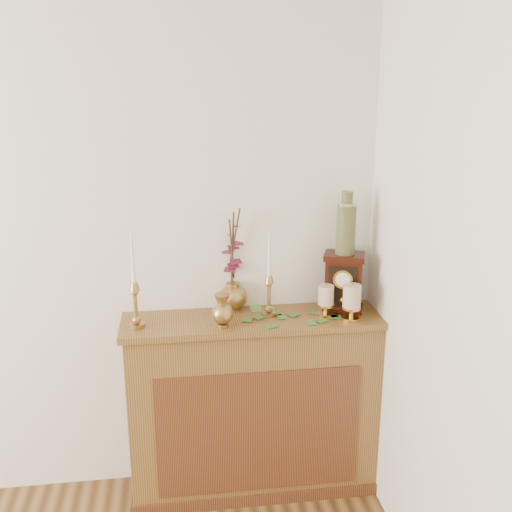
{
  "coord_description": "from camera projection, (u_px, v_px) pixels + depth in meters",
  "views": [
    {
      "loc": [
        1.05,
        -0.5,
        2.01
      ],
      "look_at": [
        1.4,
        2.05,
        1.25
      ],
      "focal_mm": 42.0,
      "sensor_mm": 36.0,
      "label": 1
    }
  ],
  "objects": [
    {
      "name": "ivy_garland",
      "position": [
        288.0,
        315.0,
        2.8
      ],
      "size": [
        0.51,
        0.22,
        0.09
      ],
      "rotation": [
        0.0,
        0.0,
        -0.32
      ],
      "color": "#3C6928",
      "rests_on": "console_shelf"
    },
    {
      "name": "mantel_clock",
      "position": [
        343.0,
        283.0,
        2.87
      ],
      "size": [
        0.22,
        0.19,
        0.28
      ],
      "rotation": [
        0.0,
        0.0,
        -0.35
      ],
      "color": "black",
      "rests_on": "console_shelf"
    },
    {
      "name": "pillar_candle_right",
      "position": [
        352.0,
        301.0,
        2.76
      ],
      "size": [
        0.09,
        0.09,
        0.18
      ],
      "rotation": [
        0.0,
        0.0,
        0.35
      ],
      "color": "gold",
      "rests_on": "console_shelf"
    },
    {
      "name": "bud_vase",
      "position": [
        222.0,
        311.0,
        2.68
      ],
      "size": [
        0.1,
        0.1,
        0.16
      ],
      "rotation": [
        0.0,
        0.0,
        0.42
      ],
      "color": "#AF8946",
      "rests_on": "console_shelf"
    },
    {
      "name": "candlestick_center",
      "position": [
        269.0,
        289.0,
        2.8
      ],
      "size": [
        0.07,
        0.07,
        0.41
      ],
      "rotation": [
        0.0,
        0.0,
        0.07
      ],
      "color": "#AF8946",
      "rests_on": "console_shelf"
    },
    {
      "name": "candlestick_left",
      "position": [
        135.0,
        298.0,
        2.66
      ],
      "size": [
        0.07,
        0.07,
        0.44
      ],
      "rotation": [
        0.0,
        0.0,
        0.3
      ],
      "color": "#AF8946",
      "rests_on": "console_shelf"
    },
    {
      "name": "console_shelf",
      "position": [
        254.0,
        410.0,
        2.96
      ],
      "size": [
        1.24,
        0.34,
        0.93
      ],
      "color": "brown",
      "rests_on": "ground"
    },
    {
      "name": "ceramic_vase",
      "position": [
        346.0,
        226.0,
        2.79
      ],
      "size": [
        0.09,
        0.09,
        0.3
      ],
      "rotation": [
        0.0,
        0.0,
        -0.35
      ],
      "color": "#193325",
      "rests_on": "mantel_clock"
    },
    {
      "name": "pillar_candle_left",
      "position": [
        326.0,
        299.0,
        2.81
      ],
      "size": [
        0.08,
        0.08,
        0.16
      ],
      "rotation": [
        0.0,
        0.0,
        0.27
      ],
      "color": "gold",
      "rests_on": "console_shelf"
    },
    {
      "name": "ginger_jar",
      "position": [
        233.0,
        262.0,
        2.88
      ],
      "size": [
        0.21,
        0.22,
        0.51
      ],
      "rotation": [
        0.0,
        0.0,
        0.03
      ],
      "color": "#AF8946",
      "rests_on": "console_shelf"
    }
  ]
}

